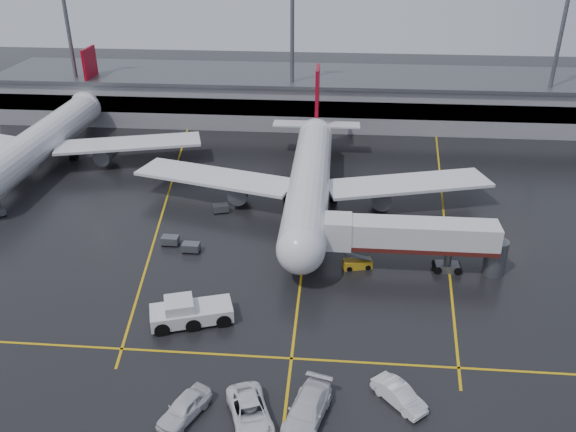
{
  "coord_description": "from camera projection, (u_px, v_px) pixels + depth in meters",
  "views": [
    {
      "loc": [
        3.15,
        -62.87,
        35.17
      ],
      "look_at": [
        -2.0,
        -2.0,
        4.0
      ],
      "focal_mm": 36.83,
      "sensor_mm": 36.0,
      "label": 1
    }
  ],
  "objects": [
    {
      "name": "pushback_tractor",
      "position": [
        189.0,
        313.0,
        56.72
      ],
      "size": [
        8.37,
        5.4,
        2.78
      ],
      "color": "silver",
      "rests_on": "ground"
    },
    {
      "name": "apron_line_left",
      "position": [
        167.0,
        198.0,
        82.4
      ],
      "size": [
        9.99,
        69.35,
        0.02
      ],
      "primitive_type": "cube",
      "rotation": [
        0.0,
        0.0,
        0.14
      ],
      "color": "gold",
      "rests_on": "ground"
    },
    {
      "name": "jet_bridge",
      "position": [
        412.0,
        238.0,
        64.02
      ],
      "size": [
        19.9,
        3.4,
        6.05
      ],
      "color": "silver",
      "rests_on": "ground"
    },
    {
      "name": "apron_line_right",
      "position": [
        443.0,
        208.0,
        79.54
      ],
      "size": [
        7.57,
        69.64,
        0.02
      ],
      "primitive_type": "cube",
      "rotation": [
        0.0,
        0.0,
        -0.1
      ],
      "color": "gold",
      "rests_on": "ground"
    },
    {
      "name": "light_mast_left",
      "position": [
        71.0,
        44.0,
        106.1
      ],
      "size": [
        3.0,
        1.2,
        25.45
      ],
      "color": "#595B60",
      "rests_on": "ground"
    },
    {
      "name": "second_airliner",
      "position": [
        47.0,
        137.0,
        92.53
      ],
      "size": [
        48.8,
        45.6,
        14.1
      ],
      "color": "silver",
      "rests_on": "ground"
    },
    {
      "name": "apron_line_stop",
      "position": [
        291.0,
        358.0,
        52.49
      ],
      "size": [
        60.0,
        0.25,
        0.02
      ],
      "primitive_type": "cube",
      "color": "gold",
      "rests_on": "ground"
    },
    {
      "name": "service_van_d",
      "position": [
        184.0,
        408.0,
        46.06
      ],
      "size": [
        4.05,
        5.54,
        1.75
      ],
      "primitive_type": "imported",
      "rotation": [
        0.0,
        0.0,
        -0.43
      ],
      "color": "silver",
      "rests_on": "ground"
    },
    {
      "name": "baggage_cart_c",
      "position": [
        221.0,
        208.0,
        78.09
      ],
      "size": [
        2.3,
        1.85,
        1.12
      ],
      "color": "#595B60",
      "rests_on": "ground"
    },
    {
      "name": "baggage_cart_a",
      "position": [
        191.0,
        247.0,
        68.88
      ],
      "size": [
        2.04,
        1.36,
        1.12
      ],
      "color": "#595B60",
      "rests_on": "ground"
    },
    {
      "name": "main_airliner",
      "position": [
        310.0,
        176.0,
        78.72
      ],
      "size": [
        48.8,
        45.6,
        14.1
      ],
      "color": "silver",
      "rests_on": "ground"
    },
    {
      "name": "apron_line_centre",
      "position": [
        306.0,
        238.0,
        72.02
      ],
      "size": [
        0.25,
        90.0,
        0.02
      ],
      "primitive_type": "cube",
      "color": "gold",
      "rests_on": "ground"
    },
    {
      "name": "light_mast_right",
      "position": [
        557.0,
        53.0,
        99.72
      ],
      "size": [
        3.0,
        1.2,
        25.45
      ],
      "color": "#595B60",
      "rests_on": "ground"
    },
    {
      "name": "ground",
      "position": [
        306.0,
        238.0,
        72.02
      ],
      "size": [
        220.0,
        220.0,
        0.0
      ],
      "primitive_type": "plane",
      "color": "black",
      "rests_on": "ground"
    },
    {
      "name": "service_van_a",
      "position": [
        250.0,
        412.0,
        45.65
      ],
      "size": [
        4.87,
        6.86,
        1.74
      ],
      "primitive_type": "imported",
      "rotation": [
        0.0,
        0.0,
        0.35
      ],
      "color": "white",
      "rests_on": "ground"
    },
    {
      "name": "belt_loader",
      "position": [
        357.0,
        264.0,
        65.86
      ],
      "size": [
        3.4,
        2.09,
        2.01
      ],
      "color": "#C39216",
      "rests_on": "ground"
    },
    {
      "name": "light_mast_mid",
      "position": [
        292.0,
        48.0,
        103.1
      ],
      "size": [
        3.0,
        1.2,
        25.45
      ],
      "color": "#595B60",
      "rests_on": "ground"
    },
    {
      "name": "baggage_cart_b",
      "position": [
        170.0,
        240.0,
        70.36
      ],
      "size": [
        2.03,
        1.35,
        1.12
      ],
      "color": "#595B60",
      "rests_on": "ground"
    },
    {
      "name": "service_van_b",
      "position": [
        307.0,
        410.0,
        45.81
      ],
      "size": [
        4.29,
        6.99,
        1.89
      ],
      "primitive_type": "imported",
      "rotation": [
        0.0,
        0.0,
        -0.27
      ],
      "color": "silver",
      "rests_on": "ground"
    },
    {
      "name": "terminal",
      "position": [
        320.0,
        97.0,
        112.6
      ],
      "size": [
        122.0,
        19.0,
        8.6
      ],
      "color": "gray",
      "rests_on": "ground"
    },
    {
      "name": "service_van_c",
      "position": [
        399.0,
        395.0,
        47.41
      ],
      "size": [
        4.56,
        4.85,
        1.63
      ],
      "primitive_type": "imported",
      "rotation": [
        0.0,
        0.0,
        0.72
      ],
      "color": "silver",
      "rests_on": "ground"
    }
  ]
}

